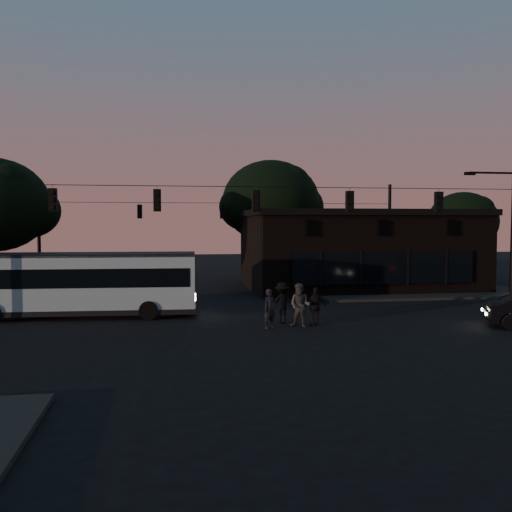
{
  "coord_description": "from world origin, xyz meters",
  "views": [
    {
      "loc": [
        -4.1,
        -22.08,
        4.55
      ],
      "look_at": [
        0.0,
        4.0,
        3.0
      ],
      "focal_mm": 40.0,
      "sensor_mm": 36.0,
      "label": 1
    }
  ],
  "objects": [
    {
      "name": "bus",
      "position": [
        -8.16,
        6.21,
        1.73
      ],
      "size": [
        11.05,
        3.09,
        3.08
      ],
      "rotation": [
        0.0,
        0.0,
        -0.05
      ],
      "color": "#94B3BC",
      "rests_on": "ground"
    },
    {
      "name": "pedestrian_b",
      "position": [
        1.61,
        1.91,
        0.96
      ],
      "size": [
        1.18,
        1.13,
        1.92
      ],
      "primitive_type": "imported",
      "rotation": [
        0.0,
        0.0,
        -0.6
      ],
      "color": "#3F3B39",
      "rests_on": "ground"
    },
    {
      "name": "sidewalk_far_right",
      "position": [
        12.0,
        14.0,
        0.07
      ],
      "size": [
        14.0,
        10.0,
        0.15
      ],
      "primitive_type": "cube",
      "color": "black",
      "rests_on": "ground"
    },
    {
      "name": "pedestrian_d",
      "position": [
        1.02,
        2.95,
        0.93
      ],
      "size": [
        1.24,
        0.78,
        1.85
      ],
      "primitive_type": "imported",
      "rotation": [
        0.0,
        0.0,
        3.22
      ],
      "color": "black",
      "rests_on": "ground"
    },
    {
      "name": "building",
      "position": [
        9.0,
        15.97,
        2.71
      ],
      "size": [
        15.4,
        10.41,
        5.4
      ],
      "color": "black",
      "rests_on": "ground"
    },
    {
      "name": "pedestrian_a",
      "position": [
        0.26,
        1.82,
        0.85
      ],
      "size": [
        0.74,
        0.65,
        1.7
      ],
      "primitive_type": "imported",
      "rotation": [
        0.0,
        0.0,
        0.5
      ],
      "color": "black",
      "rests_on": "ground"
    },
    {
      "name": "pedestrian_c",
      "position": [
        2.37,
        2.18,
        0.85
      ],
      "size": [
        1.04,
        0.53,
        1.7
      ],
      "primitive_type": "imported",
      "rotation": [
        0.0,
        0.0,
        3.26
      ],
      "color": "black",
      "rests_on": "ground"
    },
    {
      "name": "tree_behind",
      "position": [
        4.0,
        22.0,
        6.19
      ],
      "size": [
        7.6,
        7.6,
        9.43
      ],
      "color": "black",
      "rests_on": "ground"
    },
    {
      "name": "sidewalk_far_left",
      "position": [
        -14.0,
        14.0,
        0.07
      ],
      "size": [
        14.0,
        10.0,
        0.15
      ],
      "primitive_type": "cube",
      "color": "black",
      "rests_on": "ground"
    },
    {
      "name": "signal_rig_far",
      "position": [
        0.0,
        20.0,
        4.2
      ],
      "size": [
        26.24,
        0.3,
        7.5
      ],
      "color": "black",
      "rests_on": "ground"
    },
    {
      "name": "ground",
      "position": [
        0.0,
        0.0,
        0.0
      ],
      "size": [
        120.0,
        120.0,
        0.0
      ],
      "primitive_type": "plane",
      "color": "black",
      "rests_on": "ground"
    },
    {
      "name": "signal_rig_near",
      "position": [
        0.0,
        4.0,
        4.45
      ],
      "size": [
        26.24,
        0.3,
        7.5
      ],
      "color": "black",
      "rests_on": "ground"
    },
    {
      "name": "tree_right",
      "position": [
        18.0,
        18.0,
        4.63
      ],
      "size": [
        5.2,
        5.2,
        6.86
      ],
      "color": "black",
      "rests_on": "ground"
    }
  ]
}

